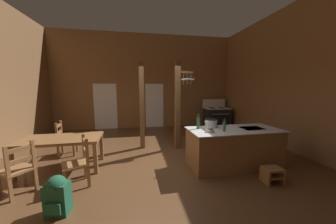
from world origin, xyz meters
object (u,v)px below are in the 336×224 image
at_px(kitchen_island, 233,148).
at_px(backpack, 57,194).
at_px(stove_range, 216,117).
at_px(ladderback_chair_near_window, 65,139).
at_px(dining_table, 61,142).
at_px(mixing_bowl_on_counter, 210,131).
at_px(ladderback_chair_at_table_end, 78,163).
at_px(bottle_short_on_counter, 198,123).
at_px(ladderback_chair_by_post, 18,169).
at_px(stockpot_on_counter, 211,123).
at_px(bottle_tall_on_counter, 224,126).
at_px(step_stool, 272,174).

distance_m(kitchen_island, backpack, 3.59).
height_order(stove_range, ladderback_chair_near_window, stove_range).
relative_size(dining_table, mixing_bowl_on_counter, 9.93).
xyz_separation_m(dining_table, ladderback_chair_at_table_end, (0.59, -0.79, -0.20)).
bearing_deg(dining_table, bottle_short_on_counter, -6.62).
bearing_deg(ladderback_chair_by_post, ladderback_chair_near_window, 87.44).
bearing_deg(ladderback_chair_at_table_end, ladderback_chair_by_post, -173.45).
height_order(backpack, stockpot_on_counter, stockpot_on_counter).
bearing_deg(mixing_bowl_on_counter, bottle_tall_on_counter, 1.62).
height_order(ladderback_chair_near_window, backpack, ladderback_chair_near_window).
distance_m(mixing_bowl_on_counter, bottle_short_on_counter, 0.40).
height_order(dining_table, bottle_short_on_counter, bottle_short_on_counter).
relative_size(ladderback_chair_at_table_end, backpack, 1.59).
bearing_deg(kitchen_island, ladderback_chair_at_table_end, -175.84).
bearing_deg(kitchen_island, bottle_tall_on_counter, -155.39).
height_order(step_stool, bottle_tall_on_counter, bottle_tall_on_counter).
bearing_deg(stockpot_on_counter, bottle_short_on_counter, -165.12).
height_order(kitchen_island, step_stool, kitchen_island).
relative_size(ladderback_chair_by_post, bottle_tall_on_counter, 3.36).
bearing_deg(bottle_tall_on_counter, dining_table, 168.93).
relative_size(ladderback_chair_at_table_end, mixing_bowl_on_counter, 5.47).
bearing_deg(stove_range, kitchen_island, -110.35).
relative_size(kitchen_island, ladderback_chair_near_window, 2.30).
distance_m(dining_table, bottle_tall_on_counter, 3.70).
relative_size(dining_table, backpack, 2.89).
xyz_separation_m(stove_range, mixing_bowl_on_counter, (-2.12, -4.04, 0.46)).
relative_size(ladderback_chair_by_post, ladderback_chair_at_table_end, 1.00).
bearing_deg(bottle_tall_on_counter, stove_range, 66.15).
xyz_separation_m(step_stool, ladderback_chair_by_post, (-4.69, 0.47, 0.27)).
xyz_separation_m(step_stool, bottle_tall_on_counter, (-0.71, 0.67, 0.84)).
xyz_separation_m(ladderback_chair_at_table_end, bottle_short_on_counter, (2.55, 0.43, 0.59)).
bearing_deg(mixing_bowl_on_counter, stove_range, 62.36).
height_order(ladderback_chair_at_table_end, bottle_tall_on_counter, bottle_tall_on_counter).
xyz_separation_m(ladderback_chair_near_window, backpack, (0.81, -2.50, -0.14)).
xyz_separation_m(ladderback_chair_near_window, bottle_tall_on_counter, (3.90, -1.64, 0.57)).
bearing_deg(mixing_bowl_on_counter, ladderback_chair_by_post, -177.07).
distance_m(kitchen_island, stockpot_on_counter, 0.77).
bearing_deg(ladderback_chair_by_post, mixing_bowl_on_counter, 2.93).
xyz_separation_m(stockpot_on_counter, bottle_tall_on_counter, (0.12, -0.44, 0.01)).
xyz_separation_m(kitchen_island, ladderback_chair_near_window, (-4.24, 1.48, -0.00)).
xyz_separation_m(stockpot_on_counter, mixing_bowl_on_counter, (-0.22, -0.45, -0.07)).
height_order(backpack, mixing_bowl_on_counter, mixing_bowl_on_counter).
height_order(backpack, bottle_tall_on_counter, bottle_tall_on_counter).
xyz_separation_m(ladderback_chair_near_window, stockpot_on_counter, (3.78, -1.20, 0.55)).
bearing_deg(ladderback_chair_by_post, backpack, -36.92).
bearing_deg(ladderback_chair_by_post, ladderback_chair_at_table_end, 6.55).
relative_size(step_stool, backpack, 0.62).
bearing_deg(kitchen_island, step_stool, -66.02).
bearing_deg(ladderback_chair_at_table_end, backpack, -94.61).
bearing_deg(backpack, ladderback_chair_at_table_end, 85.39).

